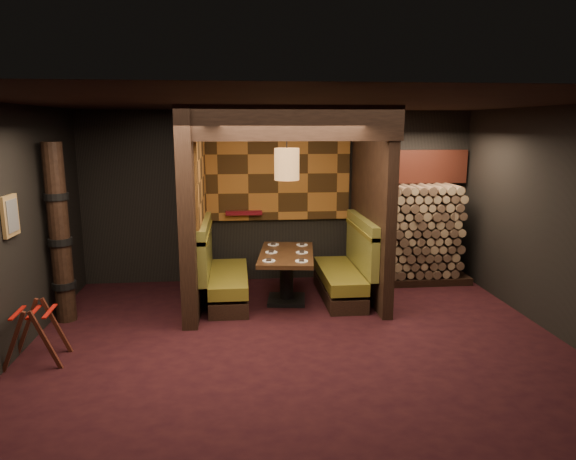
# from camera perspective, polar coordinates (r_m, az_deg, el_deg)

# --- Properties ---
(floor) EXTENTS (6.50, 5.50, 0.02)m
(floor) POSITION_cam_1_polar(r_m,az_deg,el_deg) (6.38, 1.20, -12.63)
(floor) COLOR black
(floor) RESTS_ON ground
(ceiling) EXTENTS (6.50, 5.50, 0.02)m
(ceiling) POSITION_cam_1_polar(r_m,az_deg,el_deg) (5.83, 1.32, 14.08)
(ceiling) COLOR black
(ceiling) RESTS_ON ground
(wall_back) EXTENTS (6.50, 0.02, 2.85)m
(wall_back) POSITION_cam_1_polar(r_m,az_deg,el_deg) (8.65, -0.97, 3.71)
(wall_back) COLOR black
(wall_back) RESTS_ON ground
(wall_front) EXTENTS (6.50, 0.02, 2.85)m
(wall_front) POSITION_cam_1_polar(r_m,az_deg,el_deg) (3.32, 7.15, -9.33)
(wall_front) COLOR black
(wall_front) RESTS_ON ground
(wall_left) EXTENTS (0.02, 5.50, 2.85)m
(wall_left) POSITION_cam_1_polar(r_m,az_deg,el_deg) (6.42, -29.00, -0.48)
(wall_left) COLOR black
(wall_left) RESTS_ON ground
(wall_right) EXTENTS (0.02, 5.50, 2.85)m
(wall_right) POSITION_cam_1_polar(r_m,az_deg,el_deg) (7.11, 28.33, 0.62)
(wall_right) COLOR black
(wall_right) RESTS_ON ground
(partition_left) EXTENTS (0.20, 2.20, 2.85)m
(partition_left) POSITION_cam_1_polar(r_m,az_deg,el_deg) (7.55, -10.53, 2.37)
(partition_left) COLOR black
(partition_left) RESTS_ON floor
(partition_right) EXTENTS (0.15, 2.10, 2.85)m
(partition_right) POSITION_cam_1_polar(r_m,az_deg,el_deg) (7.83, 9.22, 2.74)
(partition_right) COLOR black
(partition_right) RESTS_ON floor
(header_beam) EXTENTS (2.85, 0.18, 0.44)m
(header_beam) POSITION_cam_1_polar(r_m,az_deg,el_deg) (6.51, 0.32, 11.78)
(header_beam) COLOR black
(header_beam) RESTS_ON partition_left
(tapa_back_panel) EXTENTS (2.40, 0.06, 1.55)m
(tapa_back_panel) POSITION_cam_1_polar(r_m,az_deg,el_deg) (8.55, -1.12, 6.29)
(tapa_back_panel) COLOR #9B5D23
(tapa_back_panel) RESTS_ON wall_back
(tapa_side_panel) EXTENTS (0.04, 1.85, 1.45)m
(tapa_side_panel) POSITION_cam_1_polar(r_m,az_deg,el_deg) (7.66, -9.65, 5.74)
(tapa_side_panel) COLOR #9B5D23
(tapa_side_panel) RESTS_ON partition_left
(lacquer_shelf) EXTENTS (0.60, 0.12, 0.07)m
(lacquer_shelf) POSITION_cam_1_polar(r_m,az_deg,el_deg) (8.55, -4.92, 1.92)
(lacquer_shelf) COLOR maroon
(lacquer_shelf) RESTS_ON wall_back
(booth_bench_left) EXTENTS (0.68, 1.60, 1.14)m
(booth_bench_left) POSITION_cam_1_polar(r_m,az_deg,el_deg) (7.75, -7.38, -5.07)
(booth_bench_left) COLOR black
(booth_bench_left) RESTS_ON floor
(booth_bench_right) EXTENTS (0.68, 1.60, 1.14)m
(booth_bench_right) POSITION_cam_1_polar(r_m,az_deg,el_deg) (7.92, 6.49, -4.68)
(booth_bench_right) COLOR black
(booth_bench_right) RESTS_ON floor
(dining_table) EXTENTS (0.97, 1.53, 0.76)m
(dining_table) POSITION_cam_1_polar(r_m,az_deg,el_deg) (7.64, -0.16, -4.26)
(dining_table) COLOR black
(dining_table) RESTS_ON floor
(place_settings) EXTENTS (0.76, 1.22, 0.03)m
(place_settings) POSITION_cam_1_polar(r_m,az_deg,el_deg) (7.57, -0.16, -2.46)
(place_settings) COLOR white
(place_settings) RESTS_ON dining_table
(pendant_lamp) EXTENTS (0.36, 0.36, 1.01)m
(pendant_lamp) POSITION_cam_1_polar(r_m,az_deg,el_deg) (7.32, -0.13, 7.34)
(pendant_lamp) COLOR olive
(pendant_lamp) RESTS_ON ceiling
(framed_picture) EXTENTS (0.05, 0.36, 0.46)m
(framed_picture) POSITION_cam_1_polar(r_m,az_deg,el_deg) (6.46, -28.47, 1.40)
(framed_picture) COLOR #9C7845
(framed_picture) RESTS_ON wall_left
(luggage_rack) EXTENTS (0.68, 0.50, 0.72)m
(luggage_rack) POSITION_cam_1_polar(r_m,az_deg,el_deg) (6.45, -26.24, -10.07)
(luggage_rack) COLOR #3F1A11
(luggage_rack) RESTS_ON floor
(totem_column) EXTENTS (0.31, 0.31, 2.40)m
(totem_column) POSITION_cam_1_polar(r_m,az_deg,el_deg) (7.40, -24.04, -0.51)
(totem_column) COLOR black
(totem_column) RESTS_ON floor
(firewood_stack) EXTENTS (1.73, 0.70, 1.64)m
(firewood_stack) POSITION_cam_1_polar(r_m,az_deg,el_deg) (8.84, 14.19, -0.45)
(firewood_stack) COLOR black
(firewood_stack) RESTS_ON floor
(mosaic_header) EXTENTS (1.83, 0.10, 0.56)m
(mosaic_header) POSITION_cam_1_polar(r_m,az_deg,el_deg) (9.00, 13.83, 6.85)
(mosaic_header) COLOR maroon
(mosaic_header) RESTS_ON wall_back
(bay_front_post) EXTENTS (0.08, 0.08, 2.85)m
(bay_front_post) POSITION_cam_1_polar(r_m,az_deg,el_deg) (8.10, 9.36, 3.03)
(bay_front_post) COLOR black
(bay_front_post) RESTS_ON floor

